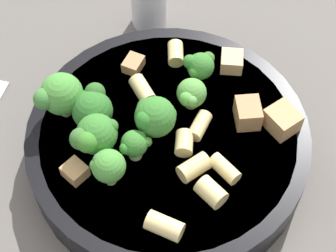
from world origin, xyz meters
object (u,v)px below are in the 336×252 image
object	(u,v)px
rigatoni_7	(200,126)
chicken_chunk_2	(133,64)
broccoli_floret_4	(191,94)
rigatoni_2	(211,192)
rigatoni_5	(176,53)
rigatoni_0	(225,169)
chicken_chunk_4	(232,61)
chicken_chunk_1	(75,171)
broccoli_floret_7	(137,147)
rigatoni_3	(180,146)
broccoli_floret_0	(108,166)
broccoli_floret_6	(92,109)
rigatoni_4	(142,90)
broccoli_floret_5	(59,95)
chicken_chunk_0	(248,113)
rigatoni_1	(194,167)
broccoli_floret_2	(95,135)
broccoli_floret_3	(200,66)
rigatoni_6	(164,226)
chicken_chunk_3	(282,120)
pasta_bowl	(168,143)
broccoli_floret_1	(154,116)

from	to	relation	value
rigatoni_7	chicken_chunk_2	size ratio (longest dim) A/B	1.33
broccoli_floret_4	rigatoni_7	bearing A→B (deg)	155.15
rigatoni_2	rigatoni_5	bearing A→B (deg)	-30.04
rigatoni_0	chicken_chunk_4	xyz separation A→B (m)	(0.08, -0.09, 0.00)
chicken_chunk_1	chicken_chunk_4	xyz separation A→B (m)	(0.00, -0.19, 0.00)
broccoli_floret_7	rigatoni_3	world-z (taller)	broccoli_floret_7
broccoli_floret_0	rigatoni_7	xyz separation A→B (m)	(-0.01, -0.09, -0.02)
broccoli_floret_6	rigatoni_4	distance (m)	0.06
broccoli_floret_5	broccoli_floret_6	size ratio (longest dim) A/B	1.23
broccoli_floret_0	chicken_chunk_0	xyz separation A→B (m)	(-0.03, -0.13, -0.01)
rigatoni_1	rigatoni_7	bearing A→B (deg)	-48.61
rigatoni_5	broccoli_floret_2	bearing A→B (deg)	107.18
chicken_chunk_2	chicken_chunk_4	size ratio (longest dim) A/B	0.92
rigatoni_3	chicken_chunk_0	bearing A→B (deg)	-102.10
broccoli_floret_3	chicken_chunk_0	world-z (taller)	broccoli_floret_3
broccoli_floret_3	rigatoni_6	bearing A→B (deg)	127.83
broccoli_floret_3	rigatoni_6	size ratio (longest dim) A/B	1.07
broccoli_floret_4	chicken_chunk_0	world-z (taller)	broccoli_floret_4
broccoli_floret_0	rigatoni_1	bearing A→B (deg)	-123.82
broccoli_floret_2	broccoli_floret_6	bearing A→B (deg)	-31.23
rigatoni_5	chicken_chunk_3	size ratio (longest dim) A/B	0.87
broccoli_floret_2	rigatoni_0	world-z (taller)	broccoli_floret_2
broccoli_floret_3	chicken_chunk_2	distance (m)	0.07
rigatoni_3	pasta_bowl	bearing A→B (deg)	-12.28
broccoli_floret_1	broccoli_floret_7	size ratio (longest dim) A/B	1.42
rigatoni_5	broccoli_floret_6	bearing A→B (deg)	95.47
broccoli_floret_1	chicken_chunk_2	bearing A→B (deg)	-24.65
broccoli_floret_5	rigatoni_1	world-z (taller)	broccoli_floret_5
broccoli_floret_1	rigatoni_4	world-z (taller)	broccoli_floret_1
chicken_chunk_2	chicken_chunk_3	size ratio (longest dim) A/B	0.73
rigatoni_3	chicken_chunk_2	world-z (taller)	rigatoni_3
rigatoni_4	rigatoni_5	bearing A→B (deg)	-75.11
broccoli_floret_4	rigatoni_5	world-z (taller)	broccoli_floret_4
broccoli_floret_7	rigatoni_4	size ratio (longest dim) A/B	1.08
broccoli_floret_1	broccoli_floret_2	distance (m)	0.05
chicken_chunk_4	broccoli_floret_2	bearing A→B (deg)	88.17
broccoli_floret_4	broccoli_floret_6	xyz separation A→B (m)	(0.04, 0.08, 0.00)
rigatoni_3	broccoli_floret_4	bearing A→B (deg)	-52.40
broccoli_floret_3	rigatoni_0	world-z (taller)	broccoli_floret_3
broccoli_floret_7	rigatoni_0	bearing A→B (deg)	-141.39
broccoli_floret_7	broccoli_floret_4	bearing A→B (deg)	-79.86
broccoli_floret_5	rigatoni_6	world-z (taller)	broccoli_floret_5
rigatoni_5	chicken_chunk_0	size ratio (longest dim) A/B	0.91
broccoli_floret_4	rigatoni_2	size ratio (longest dim) A/B	1.31
broccoli_floret_1	broccoli_floret_5	world-z (taller)	broccoli_floret_5
broccoli_floret_6	broccoli_floret_7	size ratio (longest dim) A/B	1.23
rigatoni_2	rigatoni_3	bearing A→B (deg)	-11.64
broccoli_floret_3	broccoli_floret_5	xyz separation A→B (m)	(0.05, 0.12, 0.01)
rigatoni_4	broccoli_floret_4	bearing A→B (deg)	-146.46
broccoli_floret_0	rigatoni_5	xyz separation A→B (m)	(0.07, -0.13, -0.02)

